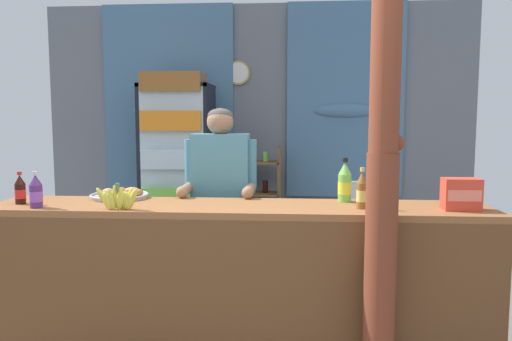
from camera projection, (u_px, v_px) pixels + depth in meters
name	position (u px, v px, depth m)	size (l,w,h in m)	color
ground_plane	(241.00, 302.00, 3.93)	(8.25, 8.25, 0.00)	slate
back_wall_curtained	(257.00, 122.00, 5.72)	(4.91, 0.22, 2.75)	slate
stall_counter	(236.00, 268.00, 2.94)	(3.05, 0.54, 0.93)	#935B33
timber_post	(383.00, 163.00, 2.54)	(0.19, 0.17, 2.57)	brown
drink_fridge	(177.00, 156.00, 5.28)	(0.74, 0.63, 1.93)	black
bottle_shelf_rack	(259.00, 197.00, 5.43)	(0.48, 0.28, 1.16)	brown
plastic_lawn_chair	(360.00, 216.00, 4.90)	(0.48, 0.48, 0.86)	silver
shopkeeper	(221.00, 188.00, 3.52)	(0.52, 0.42, 1.53)	#28282D
soda_bottle_lime_soda	(345.00, 183.00, 3.12)	(0.09, 0.09, 0.28)	#75C64C
soda_bottle_cola	(20.00, 190.00, 3.04)	(0.06, 0.06, 0.20)	black
soda_bottle_grape_soda	(36.00, 192.00, 2.91)	(0.08, 0.08, 0.22)	#56286B
soda_bottle_iced_tea	(362.00, 191.00, 2.88)	(0.06, 0.06, 0.24)	brown
snack_box_crackers	(461.00, 194.00, 2.84)	(0.21, 0.12, 0.18)	#E5422D
pastry_tray	(120.00, 195.00, 3.27)	(0.38, 0.38, 0.07)	#BCBCC1
banana_bunch	(118.00, 199.00, 2.86)	(0.28, 0.07, 0.16)	#DBCC42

